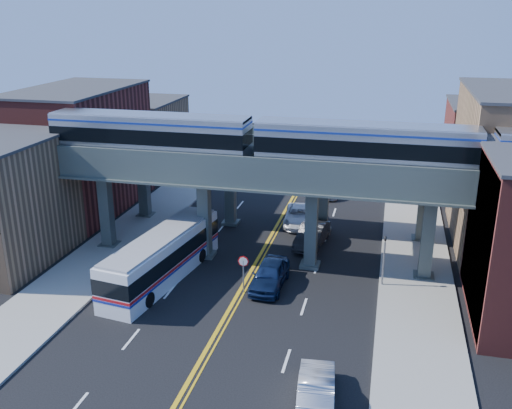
# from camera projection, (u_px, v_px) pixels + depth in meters

# --- Properties ---
(ground) EXTENTS (120.00, 120.00, 0.00)m
(ground) POSITION_uv_depth(u_px,v_px,m) (227.00, 314.00, 35.15)
(ground) COLOR black
(ground) RESTS_ON ground
(sidewalk_west) EXTENTS (5.00, 70.00, 0.16)m
(sidewalk_west) POSITION_uv_depth(u_px,v_px,m) (127.00, 236.00, 46.85)
(sidewalk_west) COLOR gray
(sidewalk_west) RESTS_ON ground
(sidewalk_east) EXTENTS (5.00, 70.00, 0.16)m
(sidewalk_east) POSITION_uv_depth(u_px,v_px,m) (415.00, 264.00, 41.77)
(sidewalk_east) COLOR gray
(sidewalk_east) RESTS_ON ground
(building_west_b) EXTENTS (8.00, 14.00, 11.00)m
(building_west_b) POSITION_uv_depth(u_px,v_px,m) (81.00, 150.00, 52.13)
(building_west_b) COLOR maroon
(building_west_b) RESTS_ON ground
(building_west_c) EXTENTS (8.00, 10.00, 8.00)m
(building_west_c) POSITION_uv_depth(u_px,v_px,m) (141.00, 137.00, 64.56)
(building_west_c) COLOR #97704E
(building_west_c) RESTS_ON ground
(building_east_c) EXTENTS (8.00, 10.00, 9.00)m
(building_east_c) POSITION_uv_depth(u_px,v_px,m) (488.00, 151.00, 56.23)
(building_east_c) COLOR maroon
(building_east_c) RESTS_ON ground
(mural_panel) EXTENTS (0.10, 9.50, 9.50)m
(mural_panel) POSITION_uv_depth(u_px,v_px,m) (478.00, 240.00, 34.06)
(mural_panel) COLOR teal
(mural_panel) RESTS_ON ground
(elevated_viaduct_near) EXTENTS (52.00, 3.60, 7.40)m
(elevated_viaduct_near) POSITION_uv_depth(u_px,v_px,m) (257.00, 178.00, 40.38)
(elevated_viaduct_near) COLOR #404A46
(elevated_viaduct_near) RESTS_ON ground
(elevated_viaduct_far) EXTENTS (52.00, 3.60, 7.40)m
(elevated_viaduct_far) POSITION_uv_depth(u_px,v_px,m) (277.00, 154.00, 46.81)
(elevated_viaduct_far) COLOR #404A46
(elevated_viaduct_far) RESTS_ON ground
(transit_train) EXTENTS (45.32, 2.84, 3.31)m
(transit_train) POSITION_uv_depth(u_px,v_px,m) (365.00, 146.00, 37.85)
(transit_train) COLOR black
(transit_train) RESTS_ON elevated_viaduct_near
(stop_sign) EXTENTS (0.76, 0.09, 2.63)m
(stop_sign) POSITION_uv_depth(u_px,v_px,m) (243.00, 268.00, 37.27)
(stop_sign) COLOR slate
(stop_sign) RESTS_ON ground
(traffic_signal) EXTENTS (0.15, 0.18, 4.10)m
(traffic_signal) POSITION_uv_depth(u_px,v_px,m) (384.00, 255.00, 37.88)
(traffic_signal) COLOR slate
(traffic_signal) RESTS_ON ground
(transit_bus) EXTENTS (4.41, 12.40, 3.12)m
(transit_bus) POSITION_uv_depth(u_px,v_px,m) (162.00, 257.00, 39.28)
(transit_bus) COLOR white
(transit_bus) RESTS_ON ground
(car_lane_a) EXTENTS (2.16, 5.15, 1.74)m
(car_lane_a) POSITION_uv_depth(u_px,v_px,m) (270.00, 275.00, 38.37)
(car_lane_a) COLOR #111E3F
(car_lane_a) RESTS_ON ground
(car_lane_b) EXTENTS (2.39, 5.39, 1.72)m
(car_lane_b) POSITION_uv_depth(u_px,v_px,m) (312.00, 235.00, 45.07)
(car_lane_b) COLOR #2A2A2C
(car_lane_b) RESTS_ON ground
(car_lane_c) EXTENTS (3.07, 5.77, 1.55)m
(car_lane_c) POSITION_uv_depth(u_px,v_px,m) (300.00, 216.00, 49.46)
(car_lane_c) COLOR white
(car_lane_c) RESTS_ON ground
(car_lane_d) EXTENTS (2.54, 5.87, 1.68)m
(car_lane_d) POSITION_uv_depth(u_px,v_px,m) (328.00, 186.00, 57.60)
(car_lane_d) COLOR silver
(car_lane_d) RESTS_ON ground
(car_parked_curb) EXTENTS (2.18, 5.01, 1.60)m
(car_parked_curb) POSITION_uv_depth(u_px,v_px,m) (316.00, 389.00, 26.95)
(car_parked_curb) COLOR #A8A8AD
(car_parked_curb) RESTS_ON ground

